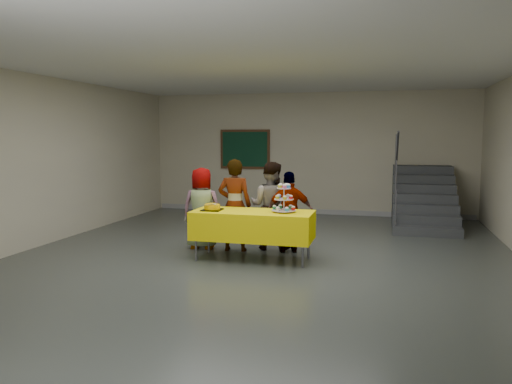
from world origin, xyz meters
TOP-DOWN VIEW (x-y plane):
  - room_shell at (0.00, 0.02)m, footprint 10.00×10.04m
  - bake_table at (-0.11, 0.11)m, footprint 1.88×0.78m
  - cupcake_stand at (0.38, 0.14)m, footprint 0.38×0.38m
  - bear_cake at (-0.75, 0.04)m, footprint 0.32×0.36m
  - schoolchild_a at (-1.16, 0.66)m, footprint 0.72×0.51m
  - schoolchild_b at (-0.56, 0.63)m, footprint 0.60×0.43m
  - schoolchild_c at (-0.00, 0.89)m, footprint 0.79×0.64m
  - schoolchild_d at (0.36, 0.74)m, footprint 0.85×0.52m
  - staircase at (2.70, 4.13)m, footprint 1.30×2.40m
  - noticeboard at (-1.61, 4.96)m, footprint 1.30×0.05m

SIDE VIEW (x-z plane):
  - staircase at x=2.70m, z-range -0.53..1.51m
  - bake_table at x=-0.11m, z-range 0.17..0.94m
  - schoolchild_d at x=0.36m, z-range 0.00..1.36m
  - schoolchild_a at x=-1.16m, z-range 0.00..1.40m
  - schoolchild_c at x=0.00m, z-range 0.00..1.51m
  - schoolchild_b at x=-0.56m, z-range 0.00..1.56m
  - bear_cake at x=-0.75m, z-range 0.77..0.89m
  - cupcake_stand at x=0.38m, z-range 0.73..1.18m
  - noticeboard at x=-1.61m, z-range 1.10..2.10m
  - room_shell at x=0.00m, z-range 0.62..3.64m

